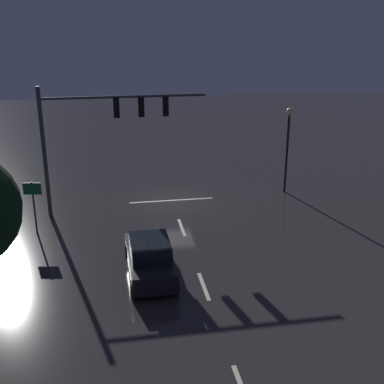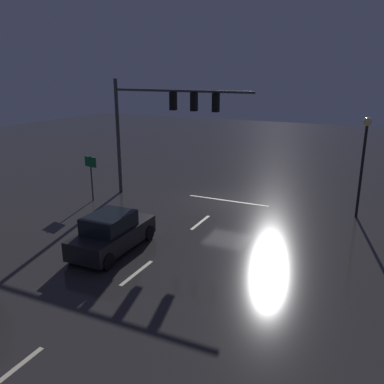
% 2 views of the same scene
% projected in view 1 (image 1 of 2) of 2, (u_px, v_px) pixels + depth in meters
% --- Properties ---
extents(ground_plane, '(80.00, 80.00, 0.00)m').
position_uv_depth(ground_plane, '(172.00, 201.00, 29.38)').
color(ground_plane, '#2D2B2B').
extents(traffic_signal_assembly, '(8.74, 0.47, 7.04)m').
position_uv_depth(traffic_signal_assembly, '(102.00, 122.00, 25.99)').
color(traffic_signal_assembly, '#383A3D').
rests_on(traffic_signal_assembly, ground_plane).
extents(lane_dash_far, '(0.16, 2.20, 0.01)m').
position_uv_depth(lane_dash_far, '(182.00, 227.00, 25.67)').
color(lane_dash_far, beige).
rests_on(lane_dash_far, ground_plane).
extents(lane_dash_mid, '(0.16, 2.20, 0.01)m').
position_uv_depth(lane_dash_mid, '(204.00, 286.00, 20.11)').
color(lane_dash_mid, beige).
rests_on(lane_dash_mid, ground_plane).
extents(stop_bar, '(5.00, 0.16, 0.01)m').
position_uv_depth(stop_bar, '(172.00, 200.00, 29.41)').
color(stop_bar, beige).
rests_on(stop_bar, ground_plane).
extents(car_approaching, '(1.97, 4.40, 1.70)m').
position_uv_depth(car_approaching, '(150.00, 258.00, 20.72)').
color(car_approaching, black).
rests_on(car_approaching, ground_plane).
extents(street_lamp_left_kerb, '(0.44, 0.44, 5.26)m').
position_uv_depth(street_lamp_left_kerb, '(288.00, 134.00, 29.61)').
color(street_lamp_left_kerb, black).
rests_on(street_lamp_left_kerb, ground_plane).
extents(route_sign, '(0.90, 0.21, 2.72)m').
position_uv_depth(route_sign, '(33.00, 196.00, 24.40)').
color(route_sign, '#383A3D').
rests_on(route_sign, ground_plane).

